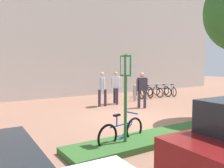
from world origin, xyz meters
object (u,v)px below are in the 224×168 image
at_px(parking_sign_post, 125,87).
at_px(bike_at_sign, 122,132).
at_px(bollard_steel, 135,93).
at_px(person_suited_navy, 142,88).
at_px(bike_rack_cluster, 155,91).
at_px(person_shirt_white, 116,86).
at_px(person_shirt_blue, 102,87).

distance_m(parking_sign_post, bike_at_sign, 1.22).
distance_m(bollard_steel, person_suited_navy, 2.25).
height_order(bike_rack_cluster, person_shirt_white, person_shirt_white).
xyz_separation_m(person_shirt_blue, person_suited_navy, (1.40, -1.40, 0.00)).
bearing_deg(parking_sign_post, bollard_steel, 49.72).
relative_size(person_shirt_white, person_suited_navy, 1.00).
distance_m(person_shirt_blue, person_suited_navy, 1.98).
xyz_separation_m(bike_at_sign, person_suited_navy, (3.90, 3.81, 0.63)).
bearing_deg(person_shirt_white, parking_sign_post, -121.74).
height_order(bike_at_sign, person_suited_navy, person_suited_navy).
bearing_deg(person_shirt_white, bollard_steel, 10.63).
xyz_separation_m(parking_sign_post, bollard_steel, (5.02, 5.92, -1.10)).
relative_size(parking_sign_post, person_shirt_blue, 1.38).
bearing_deg(bike_at_sign, bollard_steel, 48.91).
bearing_deg(bike_rack_cluster, parking_sign_post, -137.37).
distance_m(parking_sign_post, person_suited_navy, 5.65).
xyz_separation_m(parking_sign_post, bike_at_sign, (0.04, 0.21, -1.21)).
height_order(bike_rack_cluster, person_suited_navy, person_suited_navy).
bearing_deg(person_shirt_blue, bollard_steel, 11.38).
distance_m(parking_sign_post, person_shirt_white, 6.65).
distance_m(bollard_steel, person_shirt_blue, 2.59).
height_order(parking_sign_post, person_shirt_white, parking_sign_post).
xyz_separation_m(parking_sign_post, person_suited_navy, (3.93, 4.02, -0.57)).
bearing_deg(bollard_steel, person_shirt_white, -169.37).
bearing_deg(parking_sign_post, person_shirt_white, 58.26).
distance_m(bike_at_sign, person_shirt_white, 6.46).
height_order(parking_sign_post, person_shirt_blue, parking_sign_post).
distance_m(parking_sign_post, bike_rack_cluster, 9.77).
relative_size(bollard_steel, person_shirt_blue, 0.52).
relative_size(person_shirt_white, person_shirt_blue, 1.00).
bearing_deg(bike_at_sign, parking_sign_post, -99.98).
xyz_separation_m(bike_at_sign, person_shirt_white, (3.45, 5.43, 0.63)).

